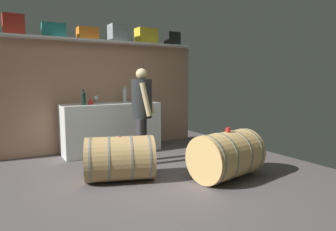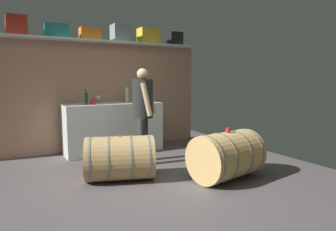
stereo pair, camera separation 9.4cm
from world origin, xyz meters
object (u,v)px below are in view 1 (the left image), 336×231
at_px(toolcase_teal, 54,31).
at_px(red_funnel, 91,101).
at_px(wine_barrel_near, 226,155).
at_px(toolcase_black, 172,39).
at_px(toolcase_yellow, 146,36).
at_px(toolcase_red, 13,25).
at_px(wine_glass, 96,98).
at_px(wine_bottle_dark, 84,98).
at_px(tasting_cup, 228,130).
at_px(toolcase_orange, 88,34).
at_px(winemaker_pouring, 142,106).
at_px(toolcase_grey, 117,33).
at_px(work_cabinet, 111,128).
at_px(wine_bottle_clear, 125,95).
at_px(wine_barrel_far, 120,158).

bearing_deg(toolcase_teal, red_funnel, -25.23).
bearing_deg(wine_barrel_near, toolcase_black, 66.12).
bearing_deg(red_funnel, toolcase_yellow, 12.84).
bearing_deg(toolcase_red, wine_glass, -2.37).
bearing_deg(wine_bottle_dark, tasting_cup, -56.74).
distance_m(toolcase_orange, wine_glass, 1.17).
bearing_deg(toolcase_teal, wine_glass, 1.81).
bearing_deg(winemaker_pouring, tasting_cup, 63.07).
distance_m(toolcase_red, wine_glass, 1.79).
height_order(toolcase_orange, wine_glass, toolcase_orange).
bearing_deg(red_funnel, toolcase_teal, 151.30).
distance_m(toolcase_grey, toolcase_black, 1.22).
xyz_separation_m(toolcase_black, wine_bottle_dark, (-2.00, -0.38, -1.16)).
height_order(toolcase_orange, winemaker_pouring, toolcase_orange).
relative_size(work_cabinet, wine_glass, 12.66).
distance_m(toolcase_red, tasting_cup, 3.77).
bearing_deg(toolcase_grey, toolcase_yellow, -1.13).
distance_m(work_cabinet, wine_bottle_dark, 0.80).
height_order(toolcase_black, wine_bottle_clear, toolcase_black).
relative_size(toolcase_yellow, toolcase_black, 1.45).
xyz_separation_m(toolcase_red, red_funnel, (1.13, -0.28, -1.25)).
relative_size(wine_barrel_far, winemaker_pouring, 0.69).
bearing_deg(work_cabinet, tasting_cup, -69.19).
bearing_deg(toolcase_yellow, toolcase_orange, 177.83).
bearing_deg(toolcase_black, red_funnel, -170.10).
xyz_separation_m(wine_barrel_near, wine_barrel_far, (-1.28, 0.66, -0.02)).
height_order(toolcase_black, work_cabinet, toolcase_black).
distance_m(work_cabinet, wine_barrel_far, 1.67).
relative_size(wine_glass, winemaker_pouring, 0.09).
xyz_separation_m(toolcase_black, red_funnel, (-1.85, -0.28, -1.22)).
height_order(work_cabinet, wine_bottle_clear, wine_bottle_clear).
height_order(toolcase_yellow, red_funnel, toolcase_yellow).
bearing_deg(toolcase_red, work_cabinet, -10.23).
bearing_deg(work_cabinet, winemaker_pouring, -79.84).
xyz_separation_m(toolcase_grey, toolcase_yellow, (0.61, 0.00, -0.01)).
xyz_separation_m(wine_glass, tasting_cup, (1.06, -2.47, -0.33)).
bearing_deg(work_cabinet, toolcase_black, 9.00).
bearing_deg(toolcase_yellow, work_cabinet, -167.03).
distance_m(toolcase_black, wine_bottle_dark, 2.34).
bearing_deg(toolcase_yellow, wine_bottle_clear, -170.72).
distance_m(wine_glass, tasting_cup, 2.71).
relative_size(toolcase_orange, wine_barrel_far, 0.34).
height_order(toolcase_grey, toolcase_black, toolcase_grey).
bearing_deg(toolcase_red, red_funnel, -15.55).
bearing_deg(toolcase_red, tasting_cup, -47.89).
xyz_separation_m(toolcase_grey, wine_glass, (-0.46, -0.02, -1.22)).
height_order(wine_bottle_clear, tasting_cup, wine_bottle_clear).
bearing_deg(toolcase_red, toolcase_black, -1.49).
height_order(toolcase_grey, winemaker_pouring, toolcase_grey).
relative_size(toolcase_teal, work_cabinet, 0.22).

